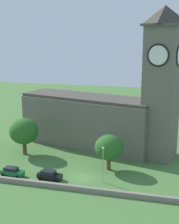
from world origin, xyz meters
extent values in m
plane|color=#477538|center=(0.00, 15.00, 0.00)|extent=(200.00, 200.00, 0.00)
cube|color=#666056|center=(-4.20, 19.07, 5.77)|extent=(34.01, 17.80, 11.53)
cube|color=#47433C|center=(-4.20, 19.07, 11.88)|extent=(33.81, 17.03, 0.70)
cube|color=#666056|center=(13.15, 14.59, 14.06)|extent=(8.00, 8.00, 28.12)
cube|color=#4F4B43|center=(13.15, 14.59, 28.37)|extent=(9.28, 9.28, 0.50)
pyramid|color=#38352F|center=(13.15, 14.59, 30.43)|extent=(8.40, 8.40, 3.61)
cylinder|color=white|center=(12.31, 11.35, 22.50)|extent=(4.10, 1.17, 4.20)
torus|color=black|center=(12.31, 11.35, 22.50)|extent=(4.53, 1.51, 4.58)
cylinder|color=white|center=(16.38, 13.76, 22.50)|extent=(1.17, 4.10, 4.20)
torus|color=black|center=(16.38, 13.76, 22.50)|extent=(1.51, 4.53, 4.58)
cube|color=gray|center=(0.00, -5.37, 0.47)|extent=(44.30, 0.70, 0.94)
cube|color=#1E6B38|center=(-13.36, -2.56, 0.71)|extent=(4.64, 2.01, 0.79)
cube|color=#1E232B|center=(-13.59, -2.54, 1.42)|extent=(2.64, 1.67, 0.62)
cylinder|color=black|center=(-11.77, -1.81, 0.32)|extent=(0.65, 0.35, 0.63)
cylinder|color=black|center=(-11.88, -3.51, 0.32)|extent=(0.65, 0.35, 0.63)
cylinder|color=black|center=(-14.84, -1.60, 0.32)|extent=(0.65, 0.35, 0.63)
cylinder|color=black|center=(-14.96, -3.31, 0.32)|extent=(0.65, 0.35, 0.63)
cube|color=black|center=(-5.81, -2.26, 0.73)|extent=(4.75, 2.25, 0.81)
cube|color=#1E232B|center=(-6.04, -2.24, 1.46)|extent=(2.71, 1.84, 0.65)
cylinder|color=black|center=(-4.17, -1.49, 0.33)|extent=(0.68, 0.39, 0.65)
cylinder|color=black|center=(-4.34, -3.32, 0.33)|extent=(0.68, 0.39, 0.65)
cylinder|color=black|center=(-7.29, -1.21, 0.33)|extent=(0.68, 0.39, 0.65)
cylinder|color=black|center=(-7.46, -3.04, 0.33)|extent=(0.68, 0.39, 0.65)
cylinder|color=#9EA0A5|center=(4.03, -0.85, 3.19)|extent=(0.14, 0.14, 6.38)
sphere|color=#F4EFCC|center=(4.03, -0.85, 6.60)|extent=(0.44, 0.44, 0.44)
cylinder|color=brown|center=(3.91, 5.14, 1.28)|extent=(0.79, 0.79, 2.56)
ellipsoid|color=#286023|center=(3.91, 5.14, 4.67)|extent=(5.64, 5.64, 5.07)
cylinder|color=brown|center=(-16.29, 8.88, 1.50)|extent=(0.91, 0.91, 3.00)
ellipsoid|color=#286023|center=(-16.29, 8.88, 5.44)|extent=(6.50, 6.50, 5.85)
camera|label=1|loc=(15.61, -54.48, 26.12)|focal=51.78mm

